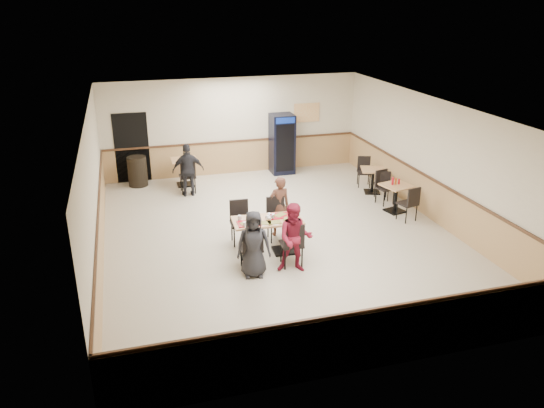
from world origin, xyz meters
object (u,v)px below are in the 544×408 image
object	(u,v)px
diner_woman_right	(295,238)
main_table	(267,231)
diner_man_opposite	(279,206)
trash_bin	(137,171)
diner_woman_left	(254,244)
back_table	(185,168)
side_table_near	(396,194)
side_table_far	(373,177)
pepsi_cooler	(282,144)
lone_diner	(188,170)

from	to	relation	value
diner_woman_right	main_table	bearing A→B (deg)	125.87
main_table	diner_man_opposite	bearing A→B (deg)	62.10
diner_woman_right	trash_bin	distance (m)	6.90
diner_woman_left	back_table	size ratio (longest dim) A/B	1.74
diner_woman_left	side_table_near	xyz separation A→B (m)	(4.38, 2.28, -0.20)
side_table_near	side_table_far	xyz separation A→B (m)	(0.07, 1.49, -0.02)
pepsi_cooler	diner_woman_right	bearing A→B (deg)	-103.91
diner_man_opposite	pepsi_cooler	world-z (taller)	pepsi_cooler
pepsi_cooler	diner_man_opposite	bearing A→B (deg)	-107.00
lone_diner	pepsi_cooler	size ratio (longest dim) A/B	0.80
side_table_far	back_table	size ratio (longest dim) A/B	1.05
lone_diner	main_table	bearing A→B (deg)	107.35
lone_diner	back_table	xyz separation A→B (m)	(-0.00, 0.90, -0.22)
diner_woman_left	side_table_near	distance (m)	4.94
lone_diner	diner_woman_left	bearing A→B (deg)	98.82
diner_woman_left	side_table_near	size ratio (longest dim) A/B	1.66
back_table	trash_bin	world-z (taller)	trash_bin
diner_woman_left	side_table_near	bearing A→B (deg)	36.82
main_table	trash_bin	bearing A→B (deg)	118.18
diner_woman_right	back_table	world-z (taller)	diner_woman_right
side_table_near	back_table	size ratio (longest dim) A/B	1.05
side_table_near	side_table_far	world-z (taller)	side_table_near
back_table	side_table_far	bearing A→B (deg)	-22.68
diner_woman_right	lone_diner	size ratio (longest dim) A/B	0.98
back_table	trash_bin	bearing A→B (deg)	165.44
main_table	back_table	world-z (taller)	same
main_table	diner_woman_right	size ratio (longest dim) A/B	1.04
diner_man_opposite	back_table	distance (m)	4.47
lone_diner	side_table_far	xyz separation A→B (m)	(5.07, -1.22, -0.28)
main_table	diner_woman_right	world-z (taller)	diner_woman_right
diner_woman_right	diner_man_opposite	distance (m)	1.81
diner_woman_right	side_table_near	distance (m)	4.24
diner_woman_right	trash_bin	world-z (taller)	diner_woman_right
diner_man_opposite	back_table	bearing A→B (deg)	-74.17
diner_woman_right	side_table_near	xyz separation A→B (m)	(3.53, 2.33, -0.24)
main_table	side_table_near	world-z (taller)	main_table
diner_woman_right	diner_man_opposite	world-z (taller)	diner_woman_right
side_table_near	pepsi_cooler	world-z (taller)	pepsi_cooler
side_table_near	trash_bin	world-z (taller)	trash_bin
lone_diner	side_table_far	world-z (taller)	lone_diner
main_table	trash_bin	world-z (taller)	trash_bin
diner_woman_left	diner_man_opposite	bearing A→B (deg)	68.20
side_table_near	back_table	world-z (taller)	back_table
diner_woman_left	lone_diner	world-z (taller)	lone_diner
diner_man_opposite	side_table_near	distance (m)	3.37
lone_diner	side_table_far	distance (m)	5.22
diner_woman_right	trash_bin	xyz separation A→B (m)	(-2.82, 6.29, -0.29)
diner_man_opposite	side_table_near	bearing A→B (deg)	-177.21
main_table	side_table_far	world-z (taller)	main_table
back_table	pepsi_cooler	distance (m)	3.18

